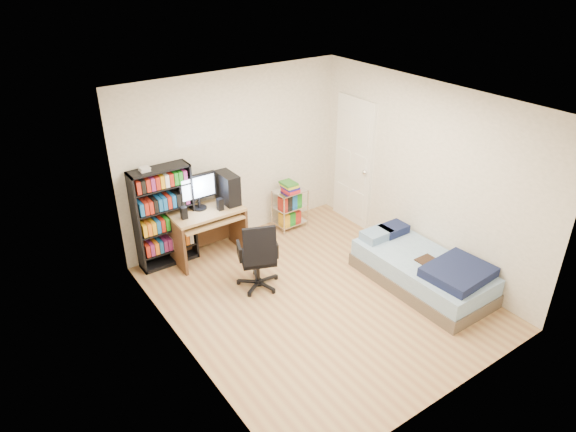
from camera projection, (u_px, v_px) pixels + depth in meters
room at (320, 209)px, 5.92m from camera, size 3.58×4.08×2.58m
media_shelf at (164, 216)px, 6.89m from camera, size 0.80×0.27×1.48m
computer_desk at (211, 212)px, 7.14m from camera, size 0.99×0.57×1.24m
office_chair at (259, 267)px, 6.56m from camera, size 0.74×0.74×0.95m
wire_cart at (290, 198)px, 7.90m from camera, size 0.49×0.36×0.78m
bed at (423, 271)px, 6.63m from camera, size 0.91×1.82×0.52m
door at (354, 162)px, 7.89m from camera, size 0.12×0.80×2.00m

